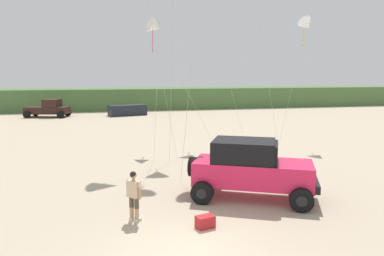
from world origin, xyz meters
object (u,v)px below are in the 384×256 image
jeep (251,168)px  kite_white_parafoil (307,25)px  cooler_box (205,222)px  distant_pickup (49,109)px  distant_sedan (127,110)px  person_watching (134,193)px  kite_pink_ribbon (155,27)px

jeep → kite_white_parafoil: 14.37m
cooler_box → kite_white_parafoil: 17.74m
distant_pickup → kite_white_parafoil: bearing=-45.9°
jeep → cooler_box: (-2.39, -2.26, -1.01)m
kite_white_parafoil → cooler_box: bearing=-129.6°
distant_sedan → kite_white_parafoil: 23.85m
distant_pickup → distant_sedan: size_ratio=1.17×
distant_pickup → kite_white_parafoil: kite_white_parafoil is taller
person_watching → distant_pickup: size_ratio=0.34×
distant_pickup → person_watching: bearing=-77.1°
cooler_box → kite_white_parafoil: size_ratio=0.07×
distant_sedan → jeep: bearing=-98.7°
kite_pink_ribbon → distant_pickup: bearing=116.4°
kite_pink_ribbon → jeep: bearing=-78.6°
kite_pink_ribbon → cooler_box: bearing=-90.8°
distant_pickup → kite_white_parafoil: (19.50, -20.11, 7.02)m
cooler_box → distant_sedan: bearing=76.1°
person_watching → cooler_box: bearing=-25.2°
person_watching → distant_pickup: distant_pickup is taller
distant_sedan → kite_pink_ribbon: 20.22m
kite_white_parafoil → kite_pink_ribbon: size_ratio=1.03×
person_watching → distant_sedan: 31.20m
person_watching → distant_sedan: size_ratio=0.40×
person_watching → distant_pickup: (-7.22, 31.40, 0.00)m
person_watching → distant_sedan: (1.36, 31.17, -0.34)m
jeep → person_watching: size_ratio=3.00×
cooler_box → distant_sedan: size_ratio=0.13×
person_watching → distant_pickup: bearing=102.9°
cooler_box → distant_pickup: (-9.33, 32.39, 0.75)m
person_watching → distant_sedan: bearing=87.5°
jeep → distant_sedan: bearing=96.0°
jeep → kite_pink_ribbon: 12.96m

